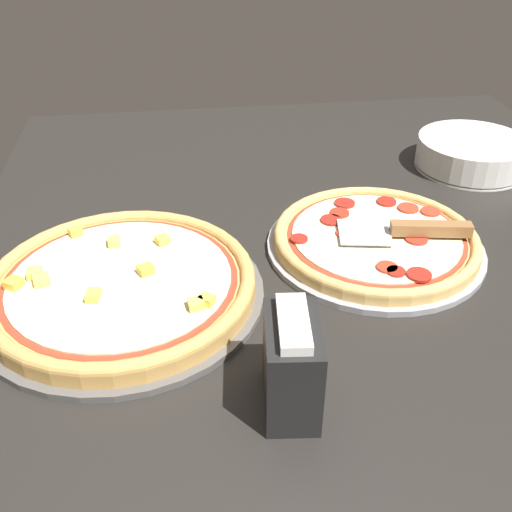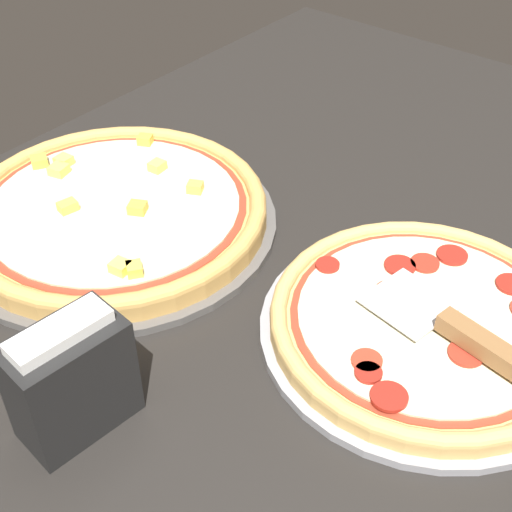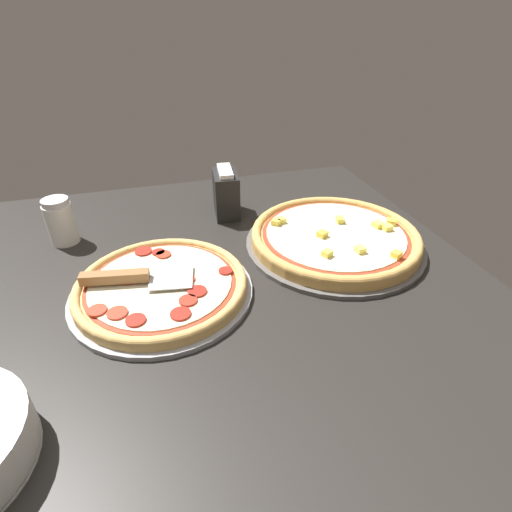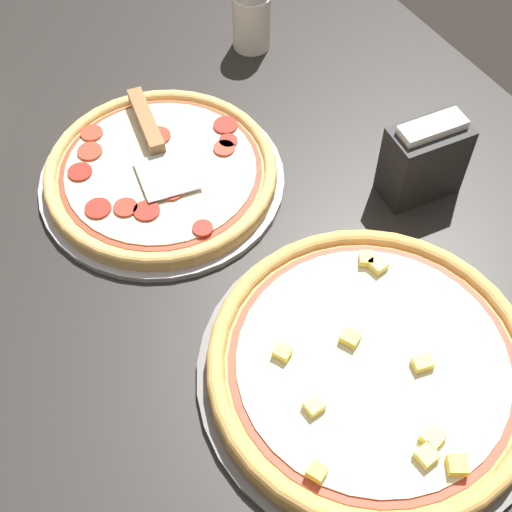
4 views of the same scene
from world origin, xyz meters
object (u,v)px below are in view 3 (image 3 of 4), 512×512
(pizza_back, at_px, (335,236))
(serving_spatula, at_px, (127,277))
(pizza_front, at_px, (161,285))
(napkin_holder, at_px, (226,193))
(parmesan_shaker, at_px, (61,221))

(pizza_back, xyz_separation_m, serving_spatula, (0.06, -0.47, 0.02))
(pizza_back, bearing_deg, pizza_front, -79.55)
(pizza_back, distance_m, napkin_holder, 0.31)
(pizza_front, relative_size, serving_spatula, 1.54)
(parmesan_shaker, bearing_deg, pizza_back, 72.03)
(parmesan_shaker, height_order, napkin_holder, napkin_holder)
(pizza_back, relative_size, parmesan_shaker, 3.52)
(pizza_back, bearing_deg, serving_spatula, -82.76)
(napkin_holder, bearing_deg, serving_spatula, -41.55)
(serving_spatula, bearing_deg, napkin_holder, 138.45)
(pizza_back, bearing_deg, parmesan_shaker, -107.97)
(serving_spatula, relative_size, parmesan_shaker, 1.96)
(pizza_front, bearing_deg, napkin_holder, 147.17)
(serving_spatula, bearing_deg, pizza_back, 97.24)
(parmesan_shaker, distance_m, napkin_holder, 0.41)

